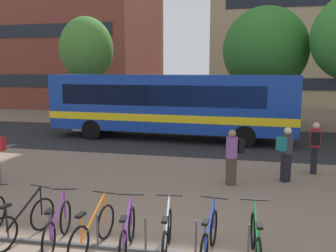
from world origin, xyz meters
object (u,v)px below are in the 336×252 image
parked_bicycle_purple_6 (128,235)px  commuter_black_pack_4 (315,144)px  parked_bicycle_purple_4 (58,227)px  parked_bicycle_green_9 (256,242)px  parked_bicycle_blue_8 (209,239)px  commuter_teal_pack_0 (286,151)px  parked_bicycle_black_3 (24,222)px  commuter_black_pack_3 (233,153)px  parked_bicycle_silver_7 (167,236)px  street_tree_1 (265,50)px  parked_bicycle_orange_5 (93,231)px  street_tree_0 (87,49)px  city_bus (171,104)px

parked_bicycle_purple_6 → commuter_black_pack_4: size_ratio=0.99×
parked_bicycle_purple_4 → parked_bicycle_green_9: (3.75, 0.20, 0.00)m
parked_bicycle_green_9 → parked_bicycle_purple_4: bearing=89.5°
parked_bicycle_blue_8 → commuter_teal_pack_0: commuter_teal_pack_0 is taller
commuter_black_pack_4 → parked_bicycle_black_3: bearing=143.0°
commuter_black_pack_3 → parked_bicycle_purple_4: bearing=20.7°
parked_bicycle_purple_4 → parked_bicycle_silver_7: 2.16m
parked_bicycle_black_3 → parked_bicycle_silver_7: bearing=-78.0°
parked_bicycle_blue_8 → street_tree_1: bearing=-1.6°
parked_bicycle_purple_6 → commuter_teal_pack_0: 6.12m
commuter_black_pack_4 → parked_bicycle_purple_6: bearing=154.8°
street_tree_1 → commuter_teal_pack_0: bearing=-89.6°
parked_bicycle_black_3 → parked_bicycle_purple_4: (0.77, -0.05, 0.00)m
parked_bicycle_black_3 → commuter_black_pack_3: 5.95m
parked_bicycle_purple_4 → parked_bicycle_purple_6: 1.43m
parked_bicycle_orange_5 → parked_bicycle_purple_6: 0.68m
parked_bicycle_black_3 → street_tree_1: street_tree_1 is taller
commuter_teal_pack_0 → street_tree_1: size_ratio=0.24×
parked_bicycle_orange_5 → parked_bicycle_silver_7: (1.40, 0.12, 0.00)m
parked_bicycle_blue_8 → street_tree_0: size_ratio=0.25×
parked_bicycle_blue_8 → commuter_black_pack_3: (0.28, 4.28, 0.58)m
city_bus → parked_bicycle_orange_5: bearing=-83.4°
parked_bicycle_purple_6 → commuter_black_pack_3: bearing=-31.2°
commuter_teal_pack_0 → commuter_black_pack_4: bearing=0.9°
parked_bicycle_purple_6 → commuter_black_pack_4: 7.61m
parked_bicycle_purple_6 → commuter_black_pack_3: size_ratio=1.02×
parked_bicycle_purple_4 → parked_bicycle_orange_5: 0.75m
parked_bicycle_green_9 → parked_bicycle_orange_5: bearing=90.7°
city_bus → parked_bicycle_black_3: city_bus is taller
commuter_black_pack_4 → street_tree_1: (-1.12, 10.23, 3.64)m
parked_bicycle_silver_7 → parked_bicycle_green_9: size_ratio=1.00×
commuter_teal_pack_0 → parked_bicycle_purple_6: bearing=-169.2°
parked_bicycle_blue_8 → commuter_teal_pack_0: bearing=-16.1°
street_tree_1 → parked_bicycle_orange_5: bearing=-103.5°
parked_bicycle_blue_8 → parked_bicycle_green_9: bearing=-82.1°
parked_bicycle_black_3 → commuter_teal_pack_0: 7.51m
parked_bicycle_green_9 → commuter_black_pack_3: size_ratio=1.03×
parked_bicycle_blue_8 → commuter_teal_pack_0: size_ratio=1.01×
commuter_teal_pack_0 → street_tree_1: street_tree_1 is taller
street_tree_0 → parked_bicycle_black_3: bearing=-69.5°
parked_bicycle_purple_4 → commuter_black_pack_4: size_ratio=0.99×
parked_bicycle_silver_7 → commuter_black_pack_3: 4.50m
parked_bicycle_purple_6 → street_tree_1: (3.27, 16.42, 4.25)m
commuter_black_pack_4 → street_tree_0: street_tree_0 is taller
commuter_black_pack_4 → city_bus: bearing=60.4°
city_bus → parked_bicycle_blue_8: city_bus is taller
parked_bicycle_silver_7 → commuter_teal_pack_0: size_ratio=1.01×
parked_bicycle_orange_5 → commuter_black_pack_4: size_ratio=1.00×
city_bus → parked_bicycle_black_3: bearing=-91.3°
parked_bicycle_blue_8 → commuter_black_pack_4: size_ratio=1.00×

